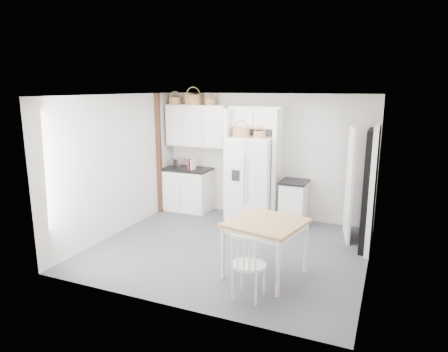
% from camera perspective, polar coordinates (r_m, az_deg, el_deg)
% --- Properties ---
extents(floor, '(4.50, 4.50, 0.00)m').
position_cam_1_polar(floor, '(7.01, 0.71, -10.31)').
color(floor, '#444447').
rests_on(floor, ground).
extents(ceiling, '(4.50, 4.50, 0.00)m').
position_cam_1_polar(ceiling, '(6.45, 0.77, 11.46)').
color(ceiling, white).
rests_on(ceiling, wall_back).
extents(wall_back, '(4.50, 0.00, 4.50)m').
position_cam_1_polar(wall_back, '(8.46, 5.89, 2.83)').
color(wall_back, beige).
rests_on(wall_back, floor).
extents(wall_left, '(0.00, 4.00, 4.00)m').
position_cam_1_polar(wall_left, '(7.73, -14.90, 1.53)').
color(wall_left, beige).
rests_on(wall_left, floor).
extents(wall_right, '(0.00, 4.00, 4.00)m').
position_cam_1_polar(wall_right, '(6.14, 20.56, -1.67)').
color(wall_right, beige).
rests_on(wall_right, floor).
extents(refrigerator, '(0.90, 0.73, 1.75)m').
position_cam_1_polar(refrigerator, '(8.22, 4.00, -0.46)').
color(refrigerator, white).
rests_on(refrigerator, floor).
extents(base_cab_left, '(1.00, 0.63, 0.92)m').
position_cam_1_polar(base_cab_left, '(9.01, -5.17, -2.01)').
color(base_cab_left, silver).
rests_on(base_cab_left, floor).
extents(base_cab_right, '(0.49, 0.58, 0.86)m').
position_cam_1_polar(base_cab_right, '(8.19, 9.90, -3.88)').
color(base_cab_right, silver).
rests_on(base_cab_right, floor).
extents(dining_table, '(1.20, 1.20, 0.84)m').
position_cam_1_polar(dining_table, '(5.96, 5.92, -10.26)').
color(dining_table, '#A27633').
rests_on(dining_table, floor).
extents(windsor_chair, '(0.47, 0.43, 0.93)m').
position_cam_1_polar(windsor_chair, '(5.33, 3.61, -12.55)').
color(windsor_chair, silver).
rests_on(windsor_chair, floor).
extents(counter_left, '(1.04, 0.67, 0.04)m').
position_cam_1_polar(counter_left, '(8.90, -5.24, 1.00)').
color(counter_left, black).
rests_on(counter_left, base_cab_left).
extents(counter_right, '(0.53, 0.62, 0.04)m').
position_cam_1_polar(counter_right, '(8.08, 10.02, -0.82)').
color(counter_right, black).
rests_on(counter_right, base_cab_right).
extents(toaster, '(0.29, 0.19, 0.19)m').
position_cam_1_polar(toaster, '(9.02, -6.82, 1.87)').
color(toaster, silver).
rests_on(toaster, counter_left).
extents(cookbook_red, '(0.05, 0.15, 0.22)m').
position_cam_1_polar(cookbook_red, '(8.76, -4.99, 1.70)').
color(cookbook_red, maroon).
rests_on(cookbook_red, counter_left).
extents(cookbook_cream, '(0.07, 0.15, 0.22)m').
position_cam_1_polar(cookbook_cream, '(8.72, -4.46, 1.65)').
color(cookbook_cream, beige).
rests_on(cookbook_cream, counter_left).
extents(basket_upper_a, '(0.28, 0.28, 0.16)m').
position_cam_1_polar(basket_upper_a, '(9.00, -6.99, 10.63)').
color(basket_upper_a, '#96603A').
rests_on(basket_upper_a, upper_cabinet).
extents(basket_upper_b, '(0.37, 0.37, 0.22)m').
position_cam_1_polar(basket_upper_b, '(8.78, -4.41, 10.82)').
color(basket_upper_b, '#96603A').
rests_on(basket_upper_b, upper_cabinet).
extents(basket_upper_c, '(0.23, 0.23, 0.13)m').
position_cam_1_polar(basket_upper_c, '(8.61, -1.97, 10.54)').
color(basket_upper_c, '#96603A').
rests_on(basket_upper_c, upper_cabinet).
extents(basket_fridge_a, '(0.34, 0.34, 0.18)m').
position_cam_1_polar(basket_fridge_a, '(8.03, 2.45, 6.25)').
color(basket_fridge_a, '#96603A').
rests_on(basket_fridge_a, refrigerator).
extents(basket_fridge_b, '(0.23, 0.23, 0.12)m').
position_cam_1_polar(basket_fridge_b, '(7.91, 5.08, 5.90)').
color(basket_fridge_b, '#96603A').
rests_on(basket_fridge_b, refrigerator).
extents(upper_cabinet, '(1.40, 0.34, 0.90)m').
position_cam_1_polar(upper_cabinet, '(8.78, -3.82, 7.18)').
color(upper_cabinet, silver).
rests_on(upper_cabinet, wall_back).
extents(bridge_cabinet, '(1.12, 0.34, 0.45)m').
position_cam_1_polar(bridge_cabinet, '(8.24, 4.66, 8.38)').
color(bridge_cabinet, silver).
rests_on(bridge_cabinet, wall_back).
extents(fridge_panel_left, '(0.08, 0.60, 2.30)m').
position_cam_1_polar(fridge_panel_left, '(8.42, 0.97, 1.82)').
color(fridge_panel_left, silver).
rests_on(fridge_panel_left, floor).
extents(fridge_panel_right, '(0.08, 0.60, 2.30)m').
position_cam_1_polar(fridge_panel_right, '(8.10, 7.67, 1.27)').
color(fridge_panel_right, silver).
rests_on(fridge_panel_right, floor).
extents(trim_post, '(0.09, 0.09, 2.60)m').
position_cam_1_polar(trim_post, '(8.79, -9.27, 3.10)').
color(trim_post, '#301F14').
rests_on(trim_post, floor).
extents(doorway_void, '(0.18, 0.85, 2.05)m').
position_cam_1_polar(doorway_void, '(7.18, 20.08, -1.89)').
color(doorway_void, black).
rests_on(doorway_void, floor).
extents(door_slab, '(0.21, 0.79, 2.05)m').
position_cam_1_polar(door_slab, '(7.53, 17.50, -1.06)').
color(door_slab, white).
rests_on(door_slab, floor).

